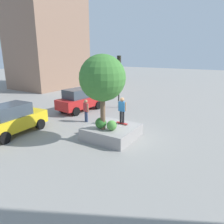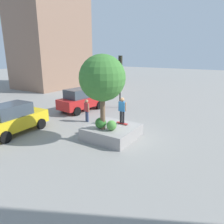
{
  "view_description": "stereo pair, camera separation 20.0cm",
  "coord_description": "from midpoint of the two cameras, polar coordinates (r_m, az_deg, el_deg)",
  "views": [
    {
      "loc": [
        -10.85,
        -6.14,
        5.03
      ],
      "look_at": [
        -0.53,
        0.16,
        1.62
      ],
      "focal_mm": 33.91,
      "sensor_mm": 36.0,
      "label": 1
    },
    {
      "loc": [
        -10.75,
        -6.31,
        5.03
      ],
      "look_at": [
        -0.53,
        0.16,
        1.62
      ],
      "focal_mm": 33.91,
      "sensor_mm": 36.0,
      "label": 2
    }
  ],
  "objects": [
    {
      "name": "taxi_cab",
      "position": [
        14.78,
        -24.74,
        -1.6
      ],
      "size": [
        4.31,
        2.2,
        1.95
      ],
      "color": "gold",
      "rests_on": "ground"
    },
    {
      "name": "skateboard",
      "position": [
        13.22,
        3.15,
        -3.05
      ],
      "size": [
        0.29,
        0.82,
        0.07
      ],
      "color": "#A51E1E",
      "rests_on": "planter_ledge"
    },
    {
      "name": "passerby_with_bag",
      "position": [
        15.83,
        -6.47,
        0.83
      ],
      "size": [
        0.34,
        0.55,
        1.71
      ],
      "color": "navy",
      "rests_on": "ground"
    },
    {
      "name": "hedge_clump",
      "position": [
        12.11,
        0.34,
        -3.65
      ],
      "size": [
        0.58,
        0.58,
        0.58
      ],
      "primitive_type": "sphere",
      "color": "#4C8C3D",
      "rests_on": "planter_ledge"
    },
    {
      "name": "skateboarder",
      "position": [
        12.95,
        3.21,
        0.94
      ],
      "size": [
        0.25,
        0.55,
        1.62
      ],
      "color": "black",
      "rests_on": "skateboard"
    },
    {
      "name": "plaza_tree",
      "position": [
        11.72,
        -2.14,
        9.08
      ],
      "size": [
        2.58,
        2.58,
        4.26
      ],
      "color": "brown",
      "rests_on": "planter_ledge"
    },
    {
      "name": "brick_midrise",
      "position": [
        33.94,
        -16.19,
        21.06
      ],
      "size": [
        10.25,
        7.24,
        17.04
      ],
      "primitive_type": "cube",
      "color": "#8C6B56",
      "rests_on": "ground"
    },
    {
      "name": "sedan_parked",
      "position": [
        18.98,
        -8.06,
        3.35
      ],
      "size": [
        4.46,
        2.41,
        1.99
      ],
      "color": "#B21E1E",
      "rests_on": "ground"
    },
    {
      "name": "planter_ledge",
      "position": [
        12.97,
        0.44,
        -5.37
      ],
      "size": [
        2.9,
        2.83,
        0.72
      ],
      "primitive_type": "cube",
      "color": "gray",
      "rests_on": "ground"
    },
    {
      "name": "traffic_light_corner",
      "position": [
        19.53,
        2.56,
        10.46
      ],
      "size": [
        0.34,
        0.28,
        4.78
      ],
      "color": "black",
      "rests_on": "ground"
    },
    {
      "name": "ground_plane",
      "position": [
        13.44,
        2.23,
        -6.25
      ],
      "size": [
        120.0,
        120.0,
        0.0
      ],
      "primitive_type": "plane",
      "color": "gray"
    },
    {
      "name": "boxwood_shrub",
      "position": [
        12.4,
        -2.59,
        -3.0
      ],
      "size": [
        0.66,
        0.66,
        0.66
      ],
      "primitive_type": "sphere",
      "color": "#2D6628",
      "rests_on": "planter_ledge"
    }
  ]
}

